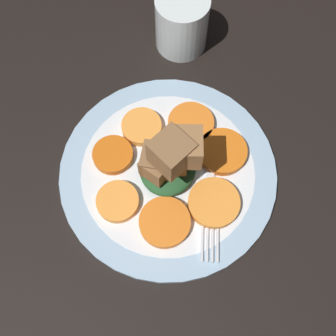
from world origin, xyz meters
The scene contains 12 objects.
table_slab centered at (0.00, 0.00, 1.00)cm, with size 120.00×120.00×2.00cm, color black.
plate centered at (0.00, 0.00, 2.52)cm, with size 30.70×30.70×1.05cm.
carrot_slice_0 centered at (5.40, 5.46, 3.73)cm, with size 5.85×5.85×1.26cm, color #F99539.
carrot_slice_1 centered at (0.14, 8.08, 3.73)cm, with size 5.74×5.74×1.26cm, color #D55F13.
carrot_slice_2 centered at (-6.39, 5.29, 3.73)cm, with size 5.79×5.79×1.26cm, color orange.
carrot_slice_3 centered at (-7.47, -1.62, 3.73)cm, with size 6.90×6.90×1.26cm, color orange.
carrot_slice_4 centered at (-3.12, -7.28, 3.73)cm, with size 7.04×7.04×1.26cm, color orange.
carrot_slice_5 centered at (4.62, -6.72, 3.73)cm, with size 7.00×7.00×1.26cm, color orange.
carrot_slice_6 centered at (7.78, -1.32, 3.73)cm, with size 6.71×6.71×1.26cm, color orange.
center_pile centered at (-0.41, -0.25, 7.85)cm, with size 8.64×8.54×11.26cm.
fork centered at (-2.10, -6.57, 3.30)cm, with size 19.05×5.84×0.40cm.
water_glass centered at (23.00, 4.13, 6.55)cm, with size 8.25×8.25×9.09cm.
Camera 1 is at (-21.48, -5.91, 57.89)cm, focal length 45.00 mm.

